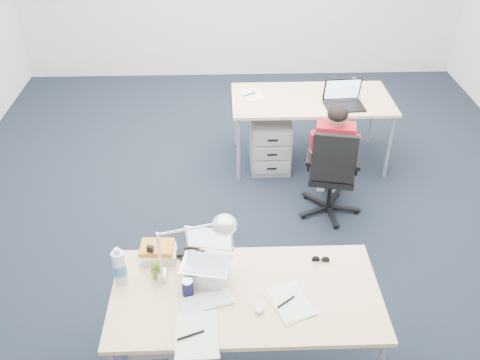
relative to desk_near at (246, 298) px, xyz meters
name	(u,v)px	position (x,y,z in m)	size (l,w,h in m)	color
floor	(256,229)	(0.16, 1.48, -0.68)	(7.00, 7.00, 0.00)	black
room	(260,44)	(0.16, 1.48, 1.03)	(6.02, 7.02, 2.80)	silver
desk_near	(246,298)	(0.00, 0.00, 0.00)	(1.60, 0.80, 0.73)	tan
desk_far	(312,102)	(0.78, 2.62, 0.00)	(1.60, 0.80, 0.73)	tan
office_chair	(330,189)	(0.84, 1.70, -0.42)	(0.69, 0.69, 0.92)	black
seated_person	(333,154)	(0.87, 1.85, -0.14)	(0.40, 0.62, 1.08)	#AA1820
drawer_pedestal_near	(164,328)	(-0.53, 0.14, -0.41)	(0.40, 0.50, 0.55)	#929597
drawer_pedestal_far	(270,142)	(0.36, 2.54, -0.41)	(0.40, 0.50, 0.55)	#929597
silver_laptop	(206,260)	(-0.24, 0.12, 0.20)	(0.29, 0.23, 0.31)	silver
wireless_keyboard	(206,301)	(-0.23, -0.07, 0.05)	(0.30, 0.12, 0.02)	white
computer_mouse	(259,308)	(0.07, -0.14, 0.06)	(0.05, 0.09, 0.03)	white
headphones	(190,254)	(-0.34, 0.33, 0.06)	(0.20, 0.15, 0.03)	black
can_koozie	(188,287)	(-0.34, 0.00, 0.10)	(0.07, 0.07, 0.11)	#14143E
water_bottle	(119,265)	(-0.75, 0.12, 0.17)	(0.08, 0.08, 0.26)	silver
bear_figurine	(156,269)	(-0.54, 0.15, 0.11)	(0.07, 0.05, 0.13)	#417B20
book_stack	(158,252)	(-0.54, 0.32, 0.10)	(0.23, 0.17, 0.10)	silver
cordless_phone	(151,255)	(-0.58, 0.27, 0.12)	(0.04, 0.02, 0.15)	black
papers_left	(195,336)	(-0.29, -0.32, 0.05)	(0.23, 0.33, 0.01)	#DDCF80
papers_right	(289,303)	(0.25, -0.10, 0.05)	(0.20, 0.29, 0.01)	#DDCF80
sunglasses	(321,260)	(0.49, 0.25, 0.06)	(0.11, 0.05, 0.03)	black
desk_lamp	(184,248)	(-0.36, 0.13, 0.29)	(0.43, 0.16, 0.49)	silver
dark_laptop	(346,94)	(1.06, 2.42, 0.18)	(0.37, 0.36, 0.27)	black
far_cup	(354,84)	(1.24, 2.84, 0.10)	(0.08, 0.08, 0.11)	white
far_papers	(252,95)	(0.18, 2.70, 0.05)	(0.21, 0.29, 0.01)	white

